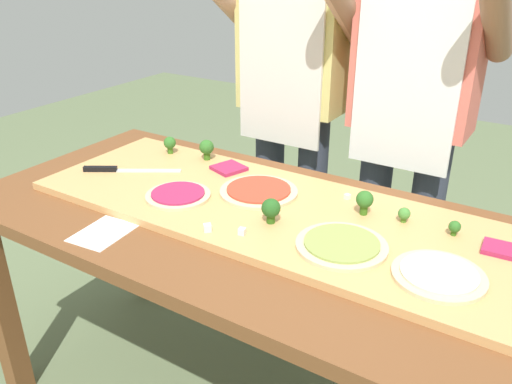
% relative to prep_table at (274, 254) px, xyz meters
% --- Properties ---
extents(prep_table, '(1.85, 0.81, 0.78)m').
position_rel_prep_table_xyz_m(prep_table, '(0.00, 0.00, 0.00)').
color(prep_table, brown).
rests_on(prep_table, ground).
extents(cutting_board, '(1.44, 0.51, 0.02)m').
position_rel_prep_table_xyz_m(cutting_board, '(-0.04, 0.05, 0.11)').
color(cutting_board, tan).
rests_on(cutting_board, prep_table).
extents(chefs_knife, '(0.28, 0.19, 0.02)m').
position_rel_prep_table_xyz_m(chefs_knife, '(-0.60, 0.00, 0.12)').
color(chefs_knife, '#B7BABF').
rests_on(chefs_knife, cutting_board).
extents(pizza_whole_tomato_red, '(0.24, 0.24, 0.02)m').
position_rel_prep_table_xyz_m(pizza_whole_tomato_red, '(-0.12, 0.11, 0.13)').
color(pizza_whole_tomato_red, beige).
rests_on(pizza_whole_tomato_red, cutting_board).
extents(pizza_whole_cheese_artichoke, '(0.21, 0.21, 0.02)m').
position_rel_prep_table_xyz_m(pizza_whole_cheese_artichoke, '(0.46, -0.05, 0.13)').
color(pizza_whole_cheese_artichoke, beige).
rests_on(pizza_whole_cheese_artichoke, cutting_board).
extents(pizza_whole_pesto_green, '(0.23, 0.23, 0.02)m').
position_rel_prep_table_xyz_m(pizza_whole_pesto_green, '(0.22, -0.05, 0.13)').
color(pizza_whole_pesto_green, beige).
rests_on(pizza_whole_pesto_green, cutting_board).
extents(pizza_whole_beet_magenta, '(0.19, 0.19, 0.02)m').
position_rel_prep_table_xyz_m(pizza_whole_beet_magenta, '(-0.31, -0.04, 0.13)').
color(pizza_whole_beet_magenta, beige).
rests_on(pizza_whole_beet_magenta, cutting_board).
extents(pizza_slice_center, '(0.08, 0.08, 0.01)m').
position_rel_prep_table_xyz_m(pizza_slice_center, '(0.55, 0.14, 0.12)').
color(pizza_slice_center, '#9E234C').
rests_on(pizza_slice_center, cutting_board).
extents(pizza_slice_far_left, '(0.12, 0.12, 0.01)m').
position_rel_prep_table_xyz_m(pizza_slice_far_left, '(-0.30, 0.21, 0.12)').
color(pizza_slice_far_left, '#9E234C').
rests_on(pizza_slice_far_left, cutting_board).
extents(broccoli_floret_back_mid, '(0.03, 0.03, 0.04)m').
position_rel_prep_table_xyz_m(broccoli_floret_back_mid, '(0.44, 0.16, 0.14)').
color(broccoli_floret_back_mid, '#366618').
rests_on(broccoli_floret_back_mid, cutting_board).
extents(broccoli_floret_back_right, '(0.04, 0.04, 0.06)m').
position_rel_prep_table_xyz_m(broccoli_floret_back_right, '(-0.56, 0.22, 0.16)').
color(broccoli_floret_back_right, '#366618').
rests_on(broccoli_floret_back_right, cutting_board).
extents(broccoli_floret_front_left, '(0.05, 0.05, 0.07)m').
position_rel_prep_table_xyz_m(broccoli_floret_front_left, '(0.20, 0.15, 0.16)').
color(broccoli_floret_front_left, '#366618').
rests_on(broccoli_floret_front_left, cutting_board).
extents(broccoli_floret_front_mid, '(0.05, 0.05, 0.07)m').
position_rel_prep_table_xyz_m(broccoli_floret_front_mid, '(0.01, -0.03, 0.16)').
color(broccoli_floret_front_mid, '#2C5915').
rests_on(broccoli_floret_front_mid, cutting_board).
extents(broccoli_floret_back_left, '(0.05, 0.05, 0.07)m').
position_rel_prep_table_xyz_m(broccoli_floret_back_left, '(-0.42, 0.25, 0.16)').
color(broccoli_floret_back_left, '#366618').
rests_on(broccoli_floret_back_left, cutting_board).
extents(broccoli_floret_front_right, '(0.03, 0.03, 0.04)m').
position_rel_prep_table_xyz_m(broccoli_floret_front_right, '(0.31, 0.16, 0.14)').
color(broccoli_floret_front_right, '#487A23').
rests_on(broccoli_floret_front_right, cutting_board).
extents(cheese_crumble_a, '(0.02, 0.02, 0.01)m').
position_rel_prep_table_xyz_m(cheese_crumble_a, '(0.12, 0.21, 0.13)').
color(cheese_crumble_a, white).
rests_on(cheese_crumble_a, cutting_board).
extents(cheese_crumble_b, '(0.03, 0.03, 0.02)m').
position_rel_prep_table_xyz_m(cheese_crumble_b, '(-0.11, -0.16, 0.13)').
color(cheese_crumble_b, white).
rests_on(cheese_crumble_b, cutting_board).
extents(cheese_crumble_c, '(0.02, 0.02, 0.02)m').
position_rel_prep_table_xyz_m(cheese_crumble_c, '(-0.02, -0.13, 0.13)').
color(cheese_crumble_c, white).
rests_on(cheese_crumble_c, cutting_board).
extents(recipe_note, '(0.14, 0.17, 0.00)m').
position_rel_prep_table_xyz_m(recipe_note, '(-0.36, -0.29, 0.10)').
color(recipe_note, white).
rests_on(recipe_note, prep_table).
extents(cook_left, '(0.54, 0.39, 1.67)m').
position_rel_prep_table_xyz_m(cook_left, '(-0.31, 0.65, 0.32)').
color(cook_left, '#333847').
rests_on(cook_left, ground).
extents(cook_right, '(0.54, 0.39, 1.67)m').
position_rel_prep_table_xyz_m(cook_right, '(0.16, 0.65, 0.32)').
color(cook_right, '#333847').
rests_on(cook_right, ground).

